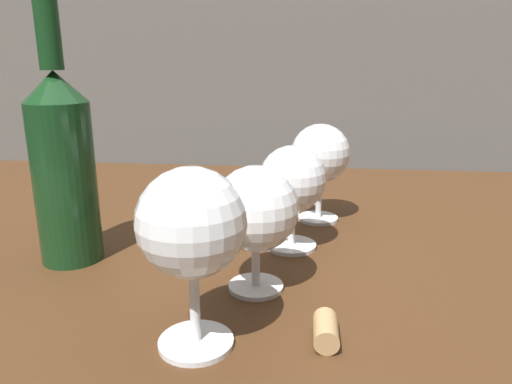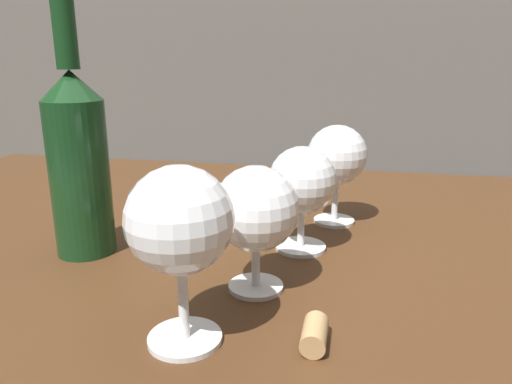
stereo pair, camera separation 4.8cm
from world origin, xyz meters
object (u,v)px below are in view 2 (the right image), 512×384
at_px(wine_glass_amber, 180,224).
at_px(wine_glass_white, 256,209).
at_px(wine_bottle, 78,158).
at_px(cork, 314,334).
at_px(wine_glass_cabernet, 302,183).
at_px(wine_glass_pinot, 337,157).

relative_size(wine_glass_amber, wine_glass_white, 1.17).
distance_m(wine_bottle, cork, 0.35).
height_order(wine_glass_amber, cork, wine_glass_amber).
bearing_deg(wine_bottle, wine_glass_white, -13.54).
bearing_deg(wine_glass_amber, wine_bottle, 139.34).
distance_m(wine_glass_amber, wine_glass_white, 0.12).
bearing_deg(wine_glass_cabernet, wine_bottle, -166.58).
xyz_separation_m(wine_glass_white, wine_glass_cabernet, (0.03, 0.12, -0.00)).
relative_size(wine_glass_cabernet, wine_glass_pinot, 0.92).
height_order(wine_glass_cabernet, wine_glass_pinot, wine_glass_pinot).
height_order(wine_glass_white, cork, wine_glass_white).
relative_size(wine_bottle, cork, 7.65).
bearing_deg(cork, wine_glass_amber, -171.72).
bearing_deg(wine_bottle, wine_glass_amber, -40.66).
relative_size(wine_glass_amber, wine_glass_pinot, 1.08).
xyz_separation_m(wine_glass_white, wine_glass_pinot, (0.07, 0.23, 0.01)).
xyz_separation_m(wine_glass_cabernet, wine_bottle, (-0.26, -0.06, 0.03)).
bearing_deg(cork, wine_glass_white, 127.53).
bearing_deg(cork, wine_bottle, 153.96).
relative_size(wine_glass_white, cork, 3.20).
relative_size(wine_glass_pinot, cork, 3.46).
relative_size(wine_glass_cabernet, cork, 3.19).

